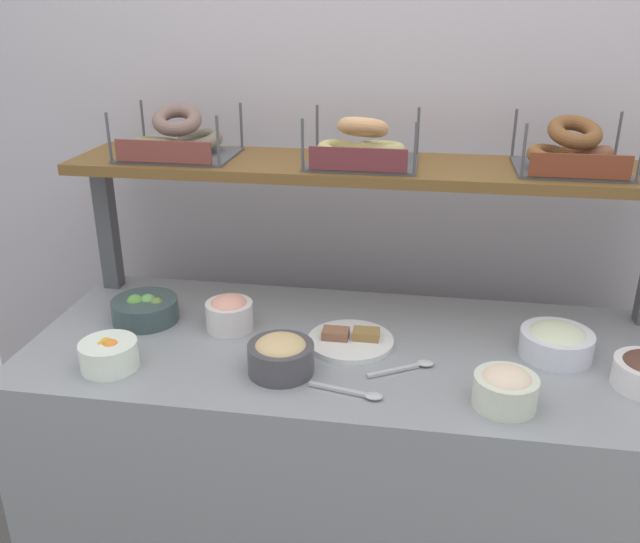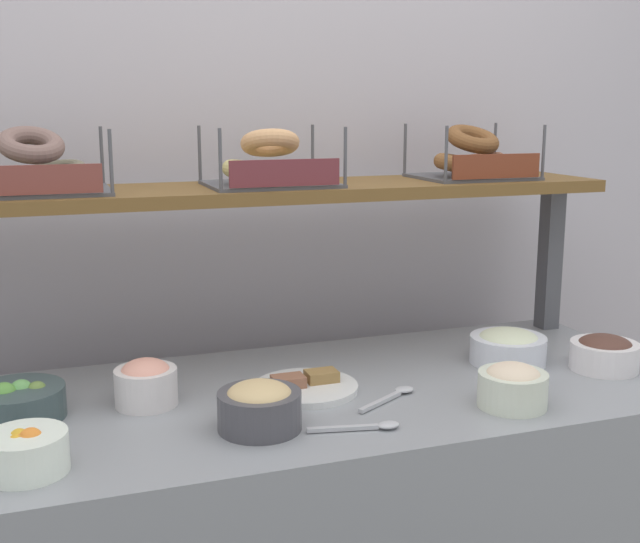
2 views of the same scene
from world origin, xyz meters
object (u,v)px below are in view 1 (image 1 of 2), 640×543
Objects in this scene: bagel_basket_cinnamon_raisin at (572,152)px; bowl_scallion_spread at (557,341)px; bowl_lox_spread at (229,313)px; bowl_potato_salad at (505,388)px; serving_spoon_by_edge at (411,366)px; serving_plate_white at (351,340)px; bowl_fruit_salad at (109,354)px; serving_spoon_near_plate at (357,393)px; bowl_veggie_mix at (145,309)px; bagel_basket_plain at (362,147)px; bowl_hummus at (281,355)px; bagel_basket_poppy at (177,140)px.

bowl_scallion_spread is at bearing -94.22° from bagel_basket_cinnamon_raisin.
bowl_lox_spread is 0.46× the size of bagel_basket_cinnamon_raisin.
serving_spoon_by_edge is at bearing 149.35° from bowl_potato_salad.
bowl_lox_spread is at bearing -165.74° from bagel_basket_cinnamon_raisin.
serving_plate_white is at bearing 147.32° from serving_spoon_by_edge.
bagel_basket_cinnamon_raisin is (1.12, 0.48, 0.44)m from bowl_fruit_salad.
bowl_veggie_mix is at bearing 155.65° from serving_spoon_near_plate.
bagel_basket_plain is at bearing 91.48° from serving_plate_white.
bowl_hummus is at bearing -46.95° from bowl_lox_spread.
bowl_veggie_mix is at bearing -169.34° from bagel_basket_cinnamon_raisin.
serving_plate_white is at bearing -154.67° from bagel_basket_cinnamon_raisin.
bowl_potato_salad is 0.44m from serving_plate_white.
bowl_scallion_spread is 1.17m from bagel_basket_poppy.
bowl_scallion_spread is at bearing 29.04° from serving_spoon_near_plate.
bowl_potato_salad reaches higher than serving_plate_white.
serving_spoon_near_plate is 0.18m from serving_spoon_by_edge.
bagel_basket_cinnamon_raisin reaches higher than serving_plate_white.
bowl_hummus is (-0.68, -0.19, 0.01)m from bowl_scallion_spread.
bagel_basket_poppy is at bearing 167.95° from bowl_scallion_spread.
bowl_potato_salad is at bearing -0.77° from bowl_fruit_salad.
bagel_basket_cinnamon_raisin is at bearing 43.65° from serving_spoon_by_edge.
bagel_basket_cinnamon_raisin is (1.14, 0.21, 0.44)m from bowl_veggie_mix.
bagel_basket_plain reaches higher than bowl_veggie_mix.
bowl_veggie_mix is 1.24m from bagel_basket_cinnamon_raisin.
bowl_potato_salad is 0.88× the size of bowl_hummus.
bowl_scallion_spread is 0.30m from bowl_potato_salad.
bowl_hummus is 0.23m from serving_plate_white.
bowl_hummus is 1.01× the size of serving_spoon_by_edge.
bagel_basket_cinnamon_raisin reaches higher than bowl_fruit_salad.
bowl_hummus is 0.49m from bowl_veggie_mix.
bowl_hummus is at bearing -47.52° from bagel_basket_poppy.
bowl_potato_salad reaches higher than bowl_scallion_spread.
bagel_basket_plain reaches higher than serving_spoon_near_plate.
bowl_fruit_salad is 0.79× the size of serving_spoon_near_plate.
bowl_hummus is at bearing -109.40° from bagel_basket_plain.
bowl_fruit_salad is (0.02, -0.26, 0.00)m from bowl_veggie_mix.
bowl_veggie_mix reaches higher than serving_spoon_near_plate.
bowl_hummus is (-0.53, 0.06, 0.00)m from bowl_potato_salad.
bowl_veggie_mix is at bearing 93.72° from bowl_fruit_salad.
bagel_basket_cinnamon_raisin is at bearing 10.66° from bowl_veggie_mix.
bowl_scallion_spread is at bearing 12.29° from bowl_fruit_salad.
bagel_basket_poppy is at bearing 74.31° from bowl_veggie_mix.
bowl_veggie_mix is at bearing 177.52° from bowl_lox_spread.
serving_spoon_near_plate is 1.11× the size of serving_spoon_by_edge.
bagel_basket_plain is at bearing 38.90° from bowl_fruit_salad.
bagel_basket_poppy is 0.53m from bagel_basket_plain.
bowl_fruit_salad reaches higher than serving_spoon_near_plate.
bagel_basket_plain reaches higher than bowl_fruit_salad.
serving_spoon_by_edge is 0.71m from bagel_basket_cinnamon_raisin.
bowl_potato_salad is at bearing -31.54° from serving_plate_white.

